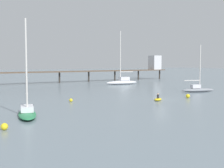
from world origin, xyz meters
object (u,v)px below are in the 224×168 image
object	(u,v)px
mooring_buoy_far	(71,100)
sailboat_white	(122,81)
pier	(100,68)
dinghy_yellow	(158,99)
sailboat_green	(27,111)
sailboat_gray	(198,89)
mooring_buoy_outer	(188,96)
mooring_buoy_inner	(4,127)

from	to	relation	value
mooring_buoy_far	sailboat_white	bearing A→B (deg)	44.67
pier	dinghy_yellow	bearing A→B (deg)	-108.10
dinghy_yellow	sailboat_green	bearing A→B (deg)	-171.15
sailboat_gray	sailboat_white	bearing A→B (deg)	94.33
pier	sailboat_white	size ratio (longest dim) A/B	5.56
pier	sailboat_green	world-z (taller)	sailboat_green
sailboat_green	mooring_buoy_outer	world-z (taller)	sailboat_green
mooring_buoy_outer	dinghy_yellow	bearing A→B (deg)	178.94
sailboat_green	sailboat_white	world-z (taller)	sailboat_white
sailboat_gray	mooring_buoy_outer	world-z (taller)	sailboat_gray
pier	dinghy_yellow	distance (m)	48.54
dinghy_yellow	mooring_buoy_far	xyz separation A→B (m)	(-12.38, 5.46, 0.04)
pier	sailboat_green	distance (m)	61.44
sailboat_white	dinghy_yellow	size ratio (longest dim) A/B	5.74
mooring_buoy_outer	sailboat_green	bearing A→B (deg)	-173.38
sailboat_gray	mooring_buoy_far	bearing A→B (deg)	-178.34
sailboat_gray	mooring_buoy_far	distance (m)	27.84
pier	mooring_buoy_far	size ratio (longest dim) A/B	148.63
sailboat_white	mooring_buoy_far	xyz separation A→B (m)	(-25.95, -25.66, -0.62)
pier	sailboat_white	bearing A→B (deg)	-95.61
sailboat_white	sailboat_gray	xyz separation A→B (m)	(1.88, -24.85, -0.22)
mooring_buoy_far	sailboat_green	bearing A→B (deg)	-135.85
sailboat_green	dinghy_yellow	distance (m)	21.70
dinghy_yellow	mooring_buoy_far	distance (m)	13.53
sailboat_white	mooring_buoy_outer	world-z (taller)	sailboat_white
pier	sailboat_white	xyz separation A→B (m)	(-1.46, -14.88, -3.20)
mooring_buoy_inner	dinghy_yellow	bearing A→B (deg)	19.82
sailboat_gray	dinghy_yellow	world-z (taller)	sailboat_gray
sailboat_gray	sailboat_green	bearing A→B (deg)	-165.41
mooring_buoy_inner	mooring_buoy_far	distance (m)	19.23
sailboat_green	sailboat_white	size ratio (longest dim) A/B	0.76
sailboat_green	mooring_buoy_outer	bearing A→B (deg)	6.62
sailboat_green	mooring_buoy_far	size ratio (longest dim) A/B	20.26
pier	sailboat_white	world-z (taller)	sailboat_white
dinghy_yellow	sailboat_white	bearing A→B (deg)	66.43
sailboat_gray	mooring_buoy_outer	xyz separation A→B (m)	(-9.13, -6.38, -0.32)
sailboat_green	mooring_buoy_inner	bearing A→B (deg)	-122.34
sailboat_green	dinghy_yellow	size ratio (longest dim) A/B	4.36
sailboat_gray	mooring_buoy_inner	world-z (taller)	sailboat_gray
mooring_buoy_inner	pier	bearing A→B (deg)	53.93
sailboat_green	sailboat_gray	world-z (taller)	sailboat_green
mooring_buoy_outer	mooring_buoy_far	xyz separation A→B (m)	(-18.71, 5.57, -0.08)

